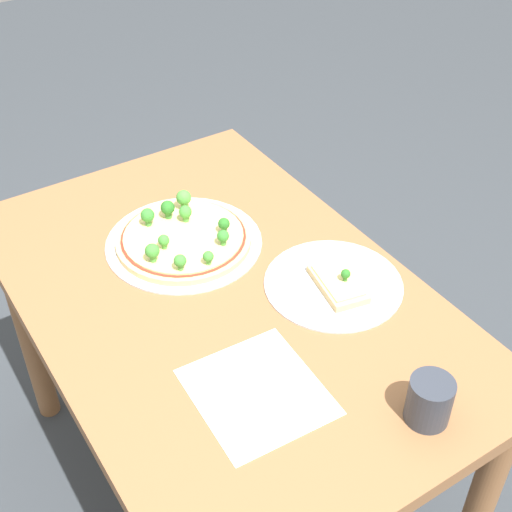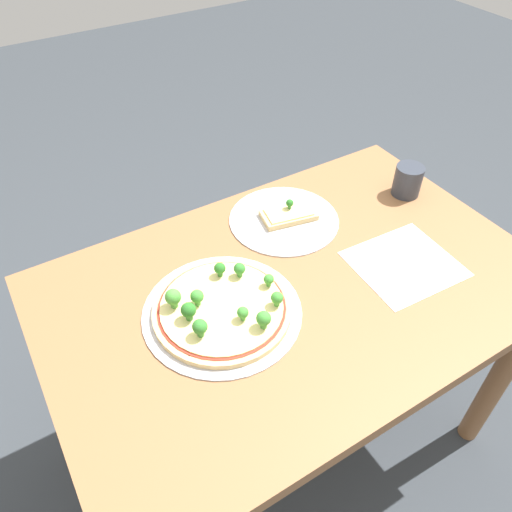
% 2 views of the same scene
% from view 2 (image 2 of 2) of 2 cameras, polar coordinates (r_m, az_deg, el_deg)
% --- Properties ---
extents(ground_plane, '(8.00, 8.00, 0.00)m').
position_cam_2_polar(ground_plane, '(1.75, 3.21, -19.37)').
color(ground_plane, '#33383D').
extents(dining_table, '(1.15, 0.75, 0.71)m').
position_cam_2_polar(dining_table, '(1.25, 4.29, -6.42)').
color(dining_table, brown).
rests_on(dining_table, ground_plane).
extents(pizza_tray_whole, '(0.35, 0.35, 0.07)m').
position_cam_2_polar(pizza_tray_whole, '(1.10, -3.95, -5.99)').
color(pizza_tray_whole, '#B7B7BC').
rests_on(pizza_tray_whole, dining_table).
extents(pizza_tray_slice, '(0.29, 0.29, 0.05)m').
position_cam_2_polar(pizza_tray_slice, '(1.34, 3.42, 4.42)').
color(pizza_tray_slice, '#B7B7BC').
rests_on(pizza_tray_slice, dining_table).
extents(drinking_cup, '(0.08, 0.08, 0.09)m').
position_cam_2_polar(drinking_cup, '(1.47, 16.95, 8.25)').
color(drinking_cup, '#2D333D').
rests_on(drinking_cup, dining_table).
extents(paper_menu, '(0.25, 0.23, 0.00)m').
position_cam_2_polar(paper_menu, '(1.26, 16.59, -0.86)').
color(paper_menu, white).
rests_on(paper_menu, dining_table).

